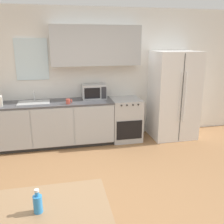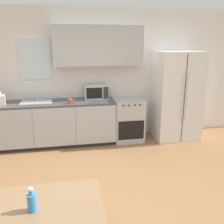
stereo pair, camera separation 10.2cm
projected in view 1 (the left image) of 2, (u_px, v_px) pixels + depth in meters
ground_plane at (93, 202)px, 3.29m from camera, size 12.00×12.00×0.00m
wall_back at (79, 70)px, 5.13m from camera, size 12.00×0.38×2.70m
kitchen_counter at (53, 124)px, 4.99m from camera, size 2.38×0.67×0.89m
oven_range at (125, 119)px, 5.30m from camera, size 0.61×0.66×0.88m
refrigerator at (174, 95)px, 5.34m from camera, size 0.93×0.78×1.84m
kitchen_sink at (34, 102)px, 4.81m from camera, size 0.60×0.40×0.20m
microwave at (94, 92)px, 5.13m from camera, size 0.49×0.33×0.30m
coffee_mug at (69, 101)px, 4.73m from camera, size 0.12×0.08×0.10m
dining_table at (50, 222)px, 2.05m from camera, size 0.98×0.72×0.75m
drink_bottle at (38, 203)px, 1.95m from camera, size 0.07×0.07×0.20m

